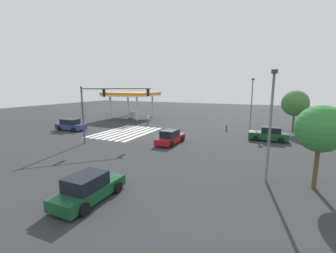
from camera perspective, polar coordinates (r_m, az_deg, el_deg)
name	(u,v)px	position (r m, az deg, el deg)	size (l,w,h in m)	color
ground_plane	(168,136)	(28.55, 0.00, -2.51)	(120.67, 120.67, 0.00)	#2B2D30
crosswalk_markings	(126,132)	(31.62, -10.55, -1.45)	(9.92, 6.30, 0.01)	silver
traffic_signal_mast	(106,102)	(26.21, -15.57, 6.11)	(5.64, 5.64, 6.25)	#47474C
car_0	(71,125)	(35.42, -23.49, 0.36)	(2.06, 4.50, 1.63)	navy
car_1	(170,137)	(24.87, 0.59, -2.75)	(4.67, 2.08, 1.53)	maroon
car_2	(89,188)	(13.47, -19.51, -14.58)	(4.34, 1.99, 1.53)	#144728
car_3	(269,134)	(28.74, 24.23, -1.80)	(2.11, 4.29, 1.63)	#144728
gas_station_canopy	(132,95)	(46.09, -9.17, 7.89)	(8.86, 8.86, 5.13)	silver
pedestrian	(148,118)	(38.14, -5.12, 2.10)	(0.41, 0.41, 1.74)	brown
street_light_pole_a	(271,116)	(15.62, 24.69, 2.49)	(0.80, 0.36, 7.21)	slate
street_light_pole_b	(252,99)	(35.02, 20.50, 6.57)	(0.80, 0.36, 7.39)	slate
tree_corner_a	(320,129)	(16.01, 34.24, -0.53)	(2.81, 2.81, 5.15)	brown
tree_corner_b	(295,103)	(35.44, 29.57, 5.16)	(3.50, 3.50, 5.76)	brown
fire_hydrant	(227,128)	(33.25, 14.65, -0.30)	(0.22, 0.22, 0.86)	red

